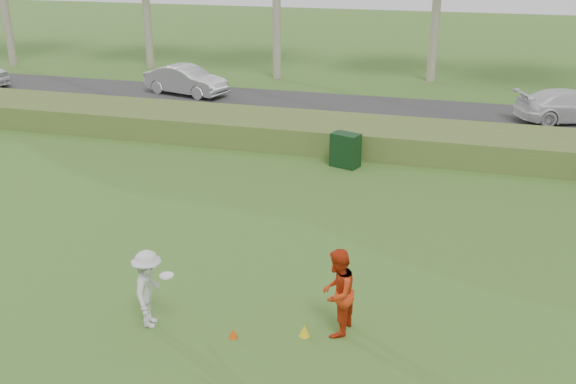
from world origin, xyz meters
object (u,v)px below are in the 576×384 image
(player_red, at_px, (337,293))
(utility_cabinet, at_px, (345,150))
(player_white, at_px, (149,289))
(car_right, at_px, (571,106))
(car_mid, at_px, (186,80))
(cone_yellow, at_px, (305,331))
(cone_orange, at_px, (233,333))

(player_red, bearing_deg, utility_cabinet, -162.70)
(player_white, distance_m, car_right, 20.38)
(player_white, bearing_deg, car_right, -41.02)
(player_red, bearing_deg, car_mid, -140.76)
(car_mid, bearing_deg, player_red, -133.29)
(player_white, bearing_deg, cone_yellow, -94.65)
(player_white, distance_m, player_red, 3.59)
(car_mid, relative_size, car_right, 0.93)
(player_white, distance_m, utility_cabinet, 10.37)
(utility_cabinet, bearing_deg, car_right, 63.76)
(cone_yellow, height_order, utility_cabinet, utility_cabinet)
(cone_yellow, xyz_separation_m, car_right, (6.62, 17.55, 0.59))
(player_red, relative_size, utility_cabinet, 1.54)
(player_white, relative_size, player_red, 0.91)
(player_red, bearing_deg, player_white, -71.33)
(player_white, distance_m, cone_yellow, 3.08)
(utility_cabinet, bearing_deg, player_white, -81.41)
(utility_cabinet, height_order, car_mid, car_mid)
(utility_cabinet, distance_m, car_right, 10.99)
(player_white, xyz_separation_m, utility_cabinet, (1.83, 10.21, -0.23))
(utility_cabinet, height_order, car_right, car_right)
(cone_yellow, bearing_deg, utility_cabinet, 96.66)
(player_red, distance_m, cone_yellow, 0.97)
(player_red, xyz_separation_m, car_right, (6.07, 17.27, -0.16))
(player_red, relative_size, cone_yellow, 7.49)
(player_white, bearing_deg, player_red, -91.47)
(cone_orange, bearing_deg, player_red, 21.11)
(cone_yellow, bearing_deg, car_right, 69.32)
(car_right, bearing_deg, player_red, 140.70)
(cone_orange, bearing_deg, car_right, 66.27)
(player_white, height_order, cone_yellow, player_white)
(player_red, bearing_deg, cone_orange, -61.69)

